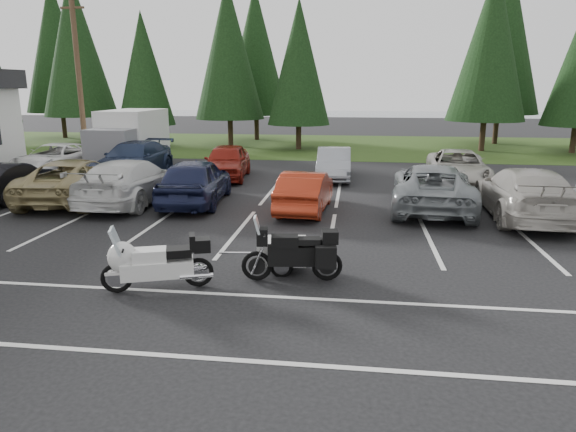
% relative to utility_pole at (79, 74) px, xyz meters
% --- Properties ---
extents(ground, '(120.00, 120.00, 0.00)m').
position_rel_utility_pole_xyz_m(ground, '(10.00, -12.00, -4.70)').
color(ground, black).
rests_on(ground, ground).
extents(grass_strip, '(80.00, 16.00, 0.01)m').
position_rel_utility_pole_xyz_m(grass_strip, '(10.00, 12.00, -4.69)').
color(grass_strip, '#253D13').
rests_on(grass_strip, ground).
extents(lake_water, '(70.00, 50.00, 0.02)m').
position_rel_utility_pole_xyz_m(lake_water, '(14.00, 43.00, -4.70)').
color(lake_water, slate).
rests_on(lake_water, ground).
extents(utility_pole, '(1.60, 0.26, 9.00)m').
position_rel_utility_pole_xyz_m(utility_pole, '(0.00, 0.00, 0.00)').
color(utility_pole, '#473321').
rests_on(utility_pole, ground).
extents(box_truck, '(2.40, 5.60, 2.90)m').
position_rel_utility_pole_xyz_m(box_truck, '(2.00, 0.50, -3.25)').
color(box_truck, silver).
rests_on(box_truck, ground).
extents(stall_markings, '(32.00, 16.00, 0.01)m').
position_rel_utility_pole_xyz_m(stall_markings, '(10.00, -10.00, -4.69)').
color(stall_markings, silver).
rests_on(stall_markings, ground).
extents(conifer_2, '(5.10, 5.10, 11.89)m').
position_rel_utility_pole_xyz_m(conifer_2, '(-6.00, 10.80, 2.25)').
color(conifer_2, '#332316').
rests_on(conifer_2, ground).
extents(conifer_3, '(3.87, 3.87, 9.02)m').
position_rel_utility_pole_xyz_m(conifer_3, '(-0.50, 9.40, 0.57)').
color(conifer_3, '#332316').
rests_on(conifer_3, ground).
extents(conifer_4, '(4.80, 4.80, 11.17)m').
position_rel_utility_pole_xyz_m(conifer_4, '(5.00, 10.90, 1.83)').
color(conifer_4, '#332316').
rests_on(conifer_4, ground).
extents(conifer_5, '(4.14, 4.14, 9.63)m').
position_rel_utility_pole_xyz_m(conifer_5, '(10.00, 9.60, 0.93)').
color(conifer_5, '#332316').
rests_on(conifer_5, ground).
extents(conifer_6, '(4.93, 4.93, 11.48)m').
position_rel_utility_pole_xyz_m(conifer_6, '(22.00, 10.10, 2.01)').
color(conifer_6, '#332316').
rests_on(conifer_6, ground).
extents(conifer_back_a, '(5.28, 5.28, 12.30)m').
position_rel_utility_pole_xyz_m(conifer_back_a, '(-10.00, 15.00, 2.49)').
color(conifer_back_a, '#332316').
rests_on(conifer_back_a, ground).
extents(conifer_back_b, '(4.97, 4.97, 11.58)m').
position_rel_utility_pole_xyz_m(conifer_back_b, '(6.00, 15.50, 2.07)').
color(conifer_back_b, '#332316').
rests_on(conifer_back_b, ground).
extents(conifer_back_c, '(5.50, 5.50, 12.81)m').
position_rel_utility_pole_xyz_m(conifer_back_c, '(24.00, 14.80, 2.80)').
color(conifer_back_c, '#332316').
rests_on(conifer_back_c, ground).
extents(car_near_1, '(1.73, 4.34, 1.41)m').
position_rel_utility_pole_xyz_m(car_near_1, '(1.12, -7.73, -3.99)').
color(car_near_1, black).
rests_on(car_near_1, ground).
extents(car_near_2, '(3.15, 5.86, 1.56)m').
position_rel_utility_pole_xyz_m(car_near_2, '(3.75, -7.63, -3.92)').
color(car_near_2, '#928354').
rests_on(car_near_2, ground).
extents(car_near_3, '(2.38, 5.57, 1.60)m').
position_rel_utility_pole_xyz_m(car_near_3, '(5.89, -7.77, -3.90)').
color(car_near_3, silver).
rests_on(car_near_3, ground).
extents(car_near_4, '(2.31, 5.02, 1.67)m').
position_rel_utility_pole_xyz_m(car_near_4, '(8.20, -7.53, -3.86)').
color(car_near_4, '#161B39').
rests_on(car_near_4, ground).
extents(car_near_5, '(1.69, 4.20, 1.36)m').
position_rel_utility_pole_xyz_m(car_near_5, '(12.18, -8.08, -4.02)').
color(car_near_5, '#9D2914').
rests_on(car_near_5, ground).
extents(car_near_6, '(3.11, 5.85, 1.56)m').
position_rel_utility_pole_xyz_m(car_near_6, '(16.44, -7.35, -3.92)').
color(car_near_6, slate).
rests_on(car_near_6, ground).
extents(car_near_7, '(2.52, 5.71, 1.63)m').
position_rel_utility_pole_xyz_m(car_near_7, '(19.17, -8.20, -3.88)').
color(car_near_7, '#AEA9A0').
rests_on(car_near_7, ground).
extents(car_far_0, '(2.51, 5.18, 1.42)m').
position_rel_utility_pole_xyz_m(car_far_0, '(-0.54, -1.91, -3.99)').
color(car_far_0, white).
rests_on(car_far_0, ground).
extents(car_far_1, '(2.39, 5.58, 1.60)m').
position_rel_utility_pole_xyz_m(car_far_1, '(3.58, -2.30, -3.90)').
color(car_far_1, '#1A2743').
rests_on(car_far_1, ground).
extents(car_far_2, '(2.26, 4.72, 1.56)m').
position_rel_utility_pole_xyz_m(car_far_2, '(8.01, -2.23, -3.92)').
color(car_far_2, maroon).
rests_on(car_far_2, ground).
extents(car_far_3, '(1.58, 4.28, 1.40)m').
position_rel_utility_pole_xyz_m(car_far_3, '(12.86, -1.74, -4.00)').
color(car_far_3, gray).
rests_on(car_far_3, ground).
extents(car_far_4, '(2.88, 5.45, 1.46)m').
position_rel_utility_pole_xyz_m(car_far_4, '(18.16, -2.45, -3.97)').
color(car_far_4, '#ABA79C').
rests_on(car_far_4, ground).
extents(touring_motorcycle, '(2.62, 1.55, 1.39)m').
position_rel_utility_pole_xyz_m(touring_motorcycle, '(9.86, -15.42, -4.00)').
color(touring_motorcycle, silver).
rests_on(touring_motorcycle, ground).
extents(cargo_trailer, '(1.68, 1.07, 0.74)m').
position_rel_utility_pole_xyz_m(cargo_trailer, '(12.22, -13.90, -4.33)').
color(cargo_trailer, silver).
rests_on(cargo_trailer, ground).
extents(adventure_motorcycle, '(2.49, 1.14, 1.46)m').
position_rel_utility_pole_xyz_m(adventure_motorcycle, '(12.52, -14.55, -3.97)').
color(adventure_motorcycle, black).
rests_on(adventure_motorcycle, ground).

